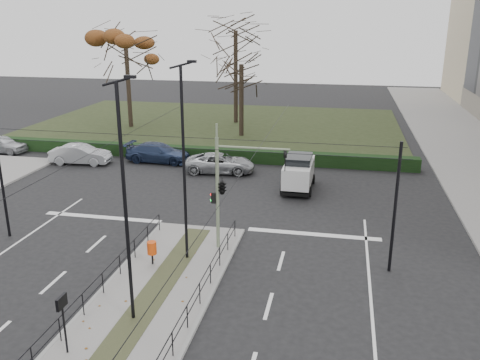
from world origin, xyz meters
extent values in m
plane|color=black|center=(0.00, 0.00, 0.00)|extent=(140.00, 140.00, 0.00)
cube|color=slate|center=(0.00, -2.50, 0.07)|extent=(4.40, 15.00, 0.14)
cube|color=slate|center=(18.00, 22.00, 0.07)|extent=(8.00, 90.00, 0.14)
cube|color=#232C16|center=(-6.00, 32.00, 0.05)|extent=(38.00, 26.00, 0.10)
cube|color=black|center=(-6.00, 18.60, 0.50)|extent=(38.00, 1.00, 1.00)
cylinder|color=black|center=(-2.05, 4.00, 0.59)|extent=(0.04, 0.04, 0.90)
cylinder|color=black|center=(2.05, 4.00, 0.59)|extent=(0.04, 0.04, 0.90)
cylinder|color=black|center=(-2.05, -2.60, 1.04)|extent=(0.04, 13.20, 0.04)
cylinder|color=black|center=(2.05, -2.60, 1.04)|extent=(0.04, 13.20, 0.04)
cylinder|color=black|center=(-9.60, 2.00, 3.00)|extent=(0.14, 0.14, 6.00)
cylinder|color=black|center=(9.60, 2.00, 3.00)|extent=(0.14, 0.14, 6.00)
cylinder|color=black|center=(0.00, 1.00, 5.50)|extent=(20.00, 0.02, 0.02)
cylinder|color=black|center=(0.00, 3.00, 5.50)|extent=(20.00, 0.02, 0.02)
cylinder|color=black|center=(-3.50, -2.00, 5.30)|extent=(0.02, 34.00, 0.02)
cylinder|color=black|center=(3.50, -2.00, 5.30)|extent=(0.02, 34.00, 0.02)
cylinder|color=slate|center=(1.50, 2.63, 2.90)|extent=(0.17, 0.17, 5.52)
cylinder|color=slate|center=(3.20, 2.63, 5.24)|extent=(3.40, 0.11, 0.11)
imported|color=black|center=(4.69, 2.63, 4.71)|extent=(0.18, 0.21, 0.96)
imported|color=black|center=(1.73, 2.63, 3.33)|extent=(0.73, 2.15, 0.85)
cube|color=black|center=(1.31, 2.63, 2.69)|extent=(0.23, 0.17, 0.53)
sphere|color=#FF0C0C|center=(1.20, 2.63, 2.85)|extent=(0.12, 0.12, 0.12)
sphere|color=#0CE533|center=(1.20, 2.63, 2.56)|extent=(0.12, 0.12, 0.12)
cylinder|color=black|center=(-1.01, 0.24, 0.41)|extent=(0.09, 0.09, 0.54)
cylinder|color=#C13C0B|center=(-1.01, 0.24, 0.95)|extent=(0.43, 0.43, 0.59)
cylinder|color=black|center=(-1.50, -6.44, 1.16)|extent=(0.07, 0.07, 2.03)
cube|color=black|center=(-1.50, -6.44, 2.07)|extent=(0.10, 0.56, 0.43)
cube|color=silver|center=(-1.56, -6.44, 2.07)|extent=(0.02, 0.49, 0.36)
cylinder|color=black|center=(-0.14, -4.06, 4.54)|extent=(0.13, 0.13, 8.79)
cube|color=black|center=(0.36, -4.06, 9.10)|extent=(0.38, 0.15, 0.11)
cylinder|color=black|center=(0.35, 1.18, 4.58)|extent=(0.13, 0.13, 8.87)
cube|color=black|center=(0.85, 1.18, 9.18)|extent=(0.39, 0.16, 0.11)
imported|color=#9DA0A5|center=(-20.99, 17.29, 0.75)|extent=(4.48, 1.97, 1.50)
imported|color=#9DA0A5|center=(-12.72, 15.47, 0.77)|extent=(4.78, 2.04, 1.53)
imported|color=#212E4E|center=(-6.94, 17.20, 0.75)|extent=(5.27, 2.29, 1.51)
imported|color=#9DA0A5|center=(-1.50, 15.44, 0.70)|extent=(5.28, 2.84, 1.41)
cube|color=silver|center=(4.50, 12.70, 1.18)|extent=(1.82, 4.20, 1.35)
cube|color=black|center=(4.50, 12.70, 1.99)|extent=(1.65, 2.32, 0.63)
cube|color=black|center=(4.50, 12.70, 0.30)|extent=(1.86, 4.29, 0.18)
cylinder|color=black|center=(5.36, 11.30, 0.33)|extent=(0.23, 0.66, 0.66)
cylinder|color=black|center=(3.60, 11.33, 0.33)|extent=(0.23, 0.66, 0.66)
cylinder|color=black|center=(5.40, 14.06, 0.33)|extent=(0.23, 0.66, 0.66)
cylinder|color=black|center=(3.64, 14.09, 0.33)|extent=(0.23, 0.66, 0.66)
cylinder|color=black|center=(-14.46, 29.30, 4.47)|extent=(0.44, 0.44, 8.75)
ellipsoid|color=#502D12|center=(-14.46, 29.30, 8.85)|extent=(8.17, 8.17, 5.50)
cylinder|color=black|center=(-4.20, 33.66, 4.89)|extent=(0.44, 0.44, 9.58)
cylinder|color=black|center=(-2.34, 27.49, 3.45)|extent=(0.44, 0.44, 6.71)
camera|label=1|loc=(7.12, -19.52, 10.90)|focal=38.00mm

